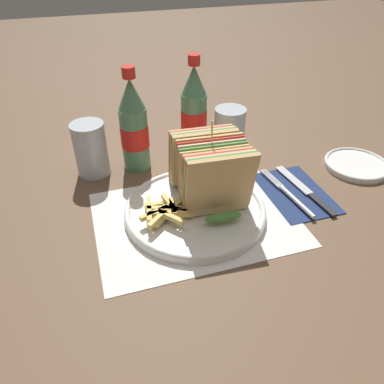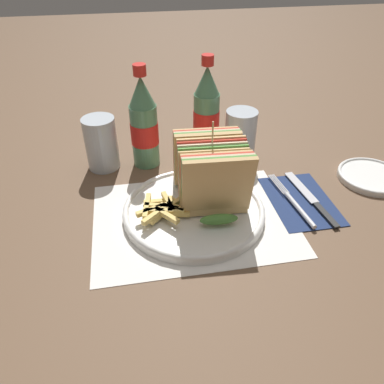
# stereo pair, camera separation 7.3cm
# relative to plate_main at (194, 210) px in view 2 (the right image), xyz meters

# --- Properties ---
(ground_plane) EXTENTS (4.00, 4.00, 0.00)m
(ground_plane) POSITION_rel_plate_main_xyz_m (0.02, 0.02, -0.01)
(ground_plane) COLOR brown
(placemat) EXTENTS (0.38, 0.28, 0.00)m
(placemat) POSITION_rel_plate_main_xyz_m (-0.00, -0.01, -0.01)
(placemat) COLOR silver
(placemat) RESTS_ON ground_plane
(plate_main) EXTENTS (0.28, 0.28, 0.02)m
(plate_main) POSITION_rel_plate_main_xyz_m (0.00, 0.00, 0.00)
(plate_main) COLOR white
(plate_main) RESTS_ON ground_plane
(club_sandwich) EXTENTS (0.13, 0.19, 0.17)m
(club_sandwich) POSITION_rel_plate_main_xyz_m (0.04, 0.02, 0.07)
(club_sandwich) COLOR tan
(club_sandwich) RESTS_ON plate_main
(fries_pile) EXTENTS (0.10, 0.09, 0.02)m
(fries_pile) POSITION_rel_plate_main_xyz_m (-0.06, -0.01, 0.02)
(fries_pile) COLOR #E5C166
(fries_pile) RESTS_ON plate_main
(napkin) EXTENTS (0.12, 0.18, 0.00)m
(napkin) POSITION_rel_plate_main_xyz_m (0.22, 0.00, -0.01)
(napkin) COLOR navy
(napkin) RESTS_ON ground_plane
(fork) EXTENTS (0.03, 0.18, 0.01)m
(fork) POSITION_rel_plate_main_xyz_m (0.20, -0.01, -0.00)
(fork) COLOR silver
(fork) RESTS_ON napkin
(knife) EXTENTS (0.03, 0.19, 0.00)m
(knife) POSITION_rel_plate_main_xyz_m (0.24, 0.00, -0.00)
(knife) COLOR black
(knife) RESTS_ON napkin
(coke_bottle_near) EXTENTS (0.06, 0.06, 0.23)m
(coke_bottle_near) POSITION_rel_plate_main_xyz_m (-0.07, 0.21, 0.09)
(coke_bottle_near) COLOR #4C7F5B
(coke_bottle_near) RESTS_ON ground_plane
(coke_bottle_far) EXTENTS (0.06, 0.06, 0.23)m
(coke_bottle_far) POSITION_rel_plate_main_xyz_m (0.08, 0.25, 0.09)
(coke_bottle_far) COLOR #4C7F5B
(coke_bottle_far) RESTS_ON ground_plane
(glass_near) EXTENTS (0.07, 0.07, 0.12)m
(glass_near) POSITION_rel_plate_main_xyz_m (0.15, 0.19, 0.04)
(glass_near) COLOR silver
(glass_near) RESTS_ON ground_plane
(glass_far) EXTENTS (0.07, 0.07, 0.12)m
(glass_far) POSITION_rel_plate_main_xyz_m (-0.17, 0.21, 0.04)
(glass_far) COLOR silver
(glass_far) RESTS_ON ground_plane
(side_saucer) EXTENTS (0.15, 0.15, 0.01)m
(side_saucer) POSITION_rel_plate_main_xyz_m (0.41, 0.05, -0.00)
(side_saucer) COLOR white
(side_saucer) RESTS_ON ground_plane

